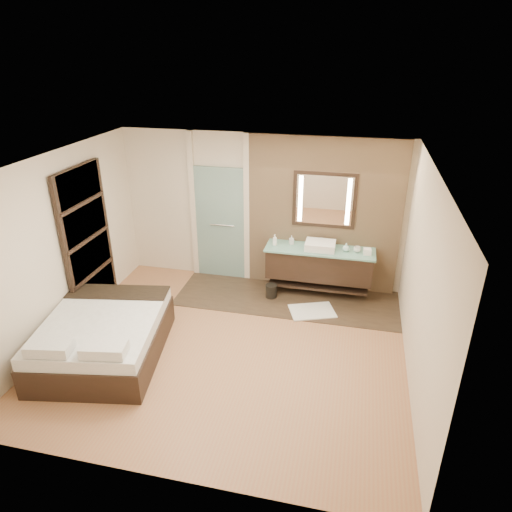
% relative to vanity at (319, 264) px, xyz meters
% --- Properties ---
extents(floor, '(5.00, 5.00, 0.00)m').
position_rel_vanity_xyz_m(floor, '(-1.10, -1.92, -0.58)').
color(floor, '#A36644').
rests_on(floor, ground).
extents(tile_strip, '(3.80, 1.30, 0.01)m').
position_rel_vanity_xyz_m(tile_strip, '(-0.50, -0.32, -0.57)').
color(tile_strip, '#31251B').
rests_on(tile_strip, floor).
extents(stone_wall, '(2.60, 0.08, 2.70)m').
position_rel_vanity_xyz_m(stone_wall, '(0.00, 0.29, 0.77)').
color(stone_wall, tan).
rests_on(stone_wall, floor).
extents(vanity, '(1.85, 0.55, 0.88)m').
position_rel_vanity_xyz_m(vanity, '(0.00, 0.00, 0.00)').
color(vanity, black).
rests_on(vanity, stone_wall).
extents(mirror_unit, '(1.06, 0.04, 0.96)m').
position_rel_vanity_xyz_m(mirror_unit, '(0.00, 0.24, 1.07)').
color(mirror_unit, black).
rests_on(mirror_unit, stone_wall).
extents(frosted_door, '(1.10, 0.12, 2.70)m').
position_rel_vanity_xyz_m(frosted_door, '(-1.85, 0.28, 0.56)').
color(frosted_door, silver).
rests_on(frosted_door, floor).
extents(shoji_partition, '(0.06, 1.20, 2.40)m').
position_rel_vanity_xyz_m(shoji_partition, '(-3.53, -1.32, 0.63)').
color(shoji_partition, black).
rests_on(shoji_partition, floor).
extents(bed, '(1.86, 2.18, 0.75)m').
position_rel_vanity_xyz_m(bed, '(-2.75, -2.45, -0.27)').
color(bed, black).
rests_on(bed, floor).
extents(bath_mat, '(0.85, 0.73, 0.02)m').
position_rel_vanity_xyz_m(bath_mat, '(-0.02, -0.66, -0.56)').
color(bath_mat, white).
rests_on(bath_mat, floor).
extents(waste_bin, '(0.26, 0.26, 0.24)m').
position_rel_vanity_xyz_m(waste_bin, '(-0.77, -0.33, -0.46)').
color(waste_bin, black).
rests_on(waste_bin, floor).
extents(tissue_box, '(0.13, 0.13, 0.10)m').
position_rel_vanity_xyz_m(tissue_box, '(0.78, -0.06, 0.33)').
color(tissue_box, white).
rests_on(tissue_box, vanity).
extents(soap_bottle_a, '(0.09, 0.09, 0.20)m').
position_rel_vanity_xyz_m(soap_bottle_a, '(-0.78, -0.03, 0.38)').
color(soap_bottle_a, white).
rests_on(soap_bottle_a, vanity).
extents(soap_bottle_b, '(0.09, 0.09, 0.16)m').
position_rel_vanity_xyz_m(soap_bottle_b, '(-0.51, 0.09, 0.36)').
color(soap_bottle_b, '#B2B2B2').
rests_on(soap_bottle_b, vanity).
extents(soap_bottle_c, '(0.14, 0.14, 0.14)m').
position_rel_vanity_xyz_m(soap_bottle_c, '(0.43, -0.01, 0.36)').
color(soap_bottle_c, '#BDEEED').
rests_on(soap_bottle_c, vanity).
extents(cup, '(0.15, 0.15, 0.09)m').
position_rel_vanity_xyz_m(cup, '(0.61, 0.00, 0.33)').
color(cup, white).
rests_on(cup, vanity).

